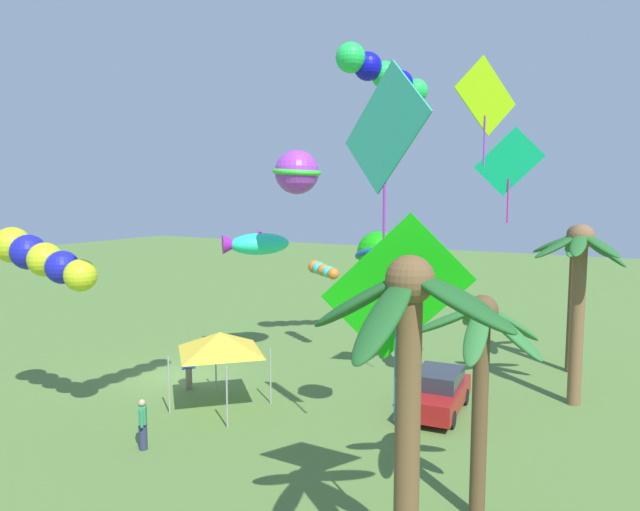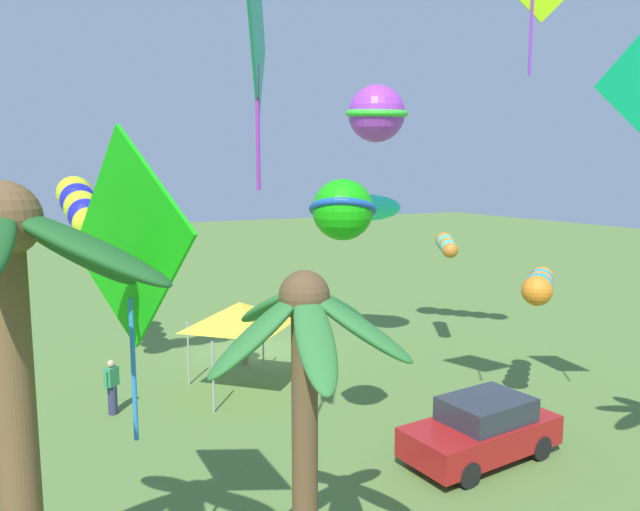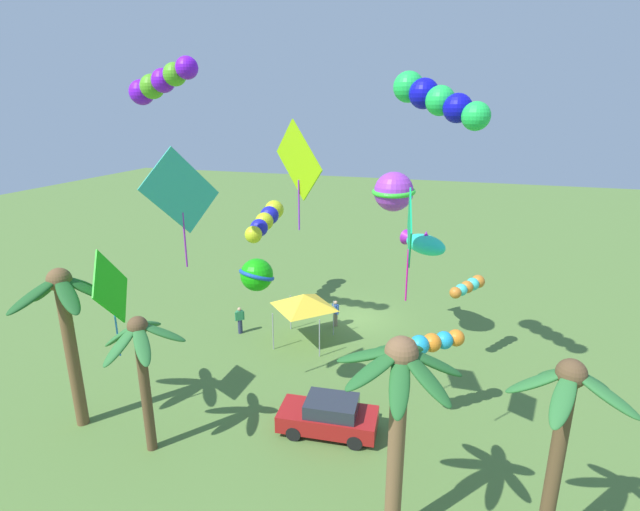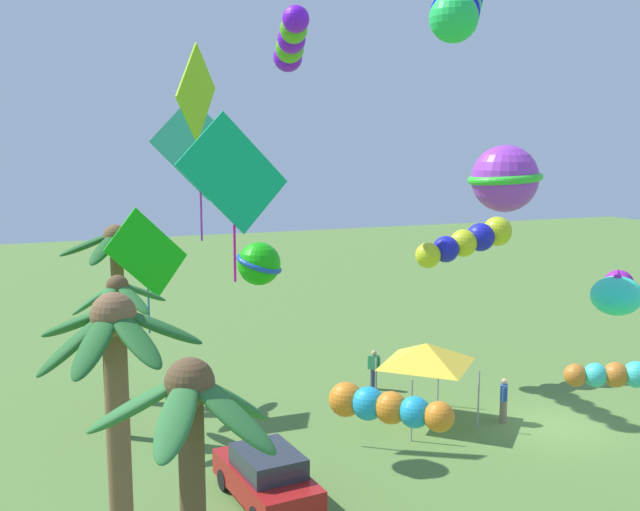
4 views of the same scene
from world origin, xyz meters
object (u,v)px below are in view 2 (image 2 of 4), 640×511
Objects in this scene: spectator_1 at (112,387)px; kite_diamond_4 at (256,20)px; parked_car_0 at (482,429)px; kite_tube_0 at (447,245)px; kite_diamond_7 at (128,247)px; palm_tree_1 at (306,371)px; festival_tent at (240,314)px; palm_tree_0 at (13,331)px; kite_ball_8 at (377,114)px; kite_fish_6 at (360,207)px; spectator_0 at (245,342)px; kite_tube_9 at (539,285)px; kite_tube_11 at (81,206)px; kite_ball_1 at (343,210)px.

spectator_1 is 11.37m from kite_diamond_4.
kite_tube_0 is at bearing -123.26° from parked_car_0.
kite_diamond_7 reaches higher than spectator_1.
kite_diamond_4 is (-0.40, -2.72, 5.38)m from palm_tree_1.
palm_tree_0 is at bearing 56.61° from festival_tent.
festival_tent is 7.81m from kite_ball_8.
kite_diamond_7 is at bearing 11.29° from parked_car_0.
kite_fish_6 is at bearing -112.27° from kite_ball_8.
parked_car_0 is 1.60× the size of kite_ball_8.
spectator_1 is at bearing 27.57° from spectator_0.
kite_diamond_7 is (10.67, 11.28, 0.29)m from kite_fish_6.
spectator_1 is 0.63× the size of kite_ball_8.
palm_tree_0 is 10.62m from spectator_1.
spectator_1 reaches higher than parked_car_0.
spectator_1 is 0.56× the size of festival_tent.
spectator_1 is at bearing 15.26° from kite_fish_6.
kite_tube_9 is (-9.29, -1.98, -5.76)m from kite_diamond_4.
kite_diamond_4 is at bearing 44.86° from kite_ball_8.
kite_diamond_7 is 1.80× the size of kite_ball_8.
kite_fish_6 is 1.21× the size of kite_ball_8.
spectator_0 is 13.58m from kite_diamond_7.
kite_tube_11 is at bearing -99.44° from palm_tree_0.
kite_tube_0 is at bearing -145.88° from palm_tree_0.
palm_tree_0 reaches higher than kite_tube_11.
palm_tree_0 is 1.68× the size of parked_car_0.
kite_diamond_4 reaches higher than kite_ball_1.
kite_diamond_4 is (-4.06, -2.25, 4.46)m from palm_tree_0.
palm_tree_1 is 12.91m from kite_ball_8.
parked_car_0 is 1.32× the size of kite_fish_6.
palm_tree_0 is 10.97m from parked_car_0.
kite_fish_6 is (-4.82, -0.08, 4.69)m from spectator_0.
kite_diamond_4 reaches higher than parked_car_0.
kite_tube_9 is (-10.94, 5.24, 2.86)m from spectator_1.
kite_diamond_7 is at bearing 15.89° from kite_tube_9.
palm_tree_1 is 3.46× the size of spectator_0.
kite_tube_11 reaches higher than festival_tent.
kite_tube_9 is at bearing -154.16° from palm_tree_1.
kite_diamond_4 reaches higher than kite_tube_0.
spectator_1 is at bearing -77.15° from kite_diamond_4.
spectator_1 is 6.54m from kite_tube_11.
palm_tree_1 is 2.74× the size of kite_ball_1.
kite_ball_1 is at bearing -125.77° from palm_tree_1.
kite_tube_0 is 0.48× the size of kite_diamond_7.
kite_tube_9 is (-5.99, 7.83, 2.86)m from spectator_0.
festival_tent is at bearing -36.98° from kite_tube_9.
festival_tent reaches higher than spectator_0.
festival_tent is at bearing -178.88° from spectator_1.
festival_tent is 7.07m from kite_ball_1.
kite_diamond_7 is (4.95, 2.58, -0.24)m from kite_ball_1.
spectator_0 is at bearing -117.59° from kite_diamond_7.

